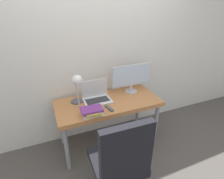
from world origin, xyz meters
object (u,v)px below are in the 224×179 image
Objects in this scene: monitor at (132,77)px; desk_lamp at (77,85)px; laptop at (96,97)px; book_stack at (92,111)px; office_chair at (120,160)px.

desk_lamp reaches higher than monitor.
desk_lamp reaches higher than laptop.
monitor is 0.81m from book_stack.
laptop is 0.36m from desk_lamp.
monitor is (0.55, 0.06, 0.18)m from laptop.
office_chair reaches higher than laptop.
office_chair is 4.07× the size of book_stack.
laptop is at bearing 85.46° from office_chair.
desk_lamp reaches higher than office_chair.
laptop is 0.82× the size of desk_lamp.
monitor is at bearing 57.52° from office_chair.
monitor is 1.37× the size of desk_lamp.
office_chair is at bearing -94.54° from laptop.
office_chair is (-0.07, -0.92, -0.20)m from laptop.
book_stack is at bearing -65.58° from desk_lamp.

